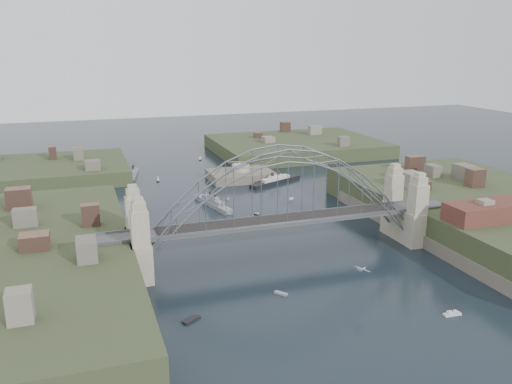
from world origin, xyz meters
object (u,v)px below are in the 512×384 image
object	(u,v)px
fort_island	(241,180)
naval_cruiser_near	(213,203)
bridge	(282,202)
ocean_liner	(275,181)
wharf_shed	(490,211)
naval_cruiser_far	(134,173)

from	to	relation	value
fort_island	naval_cruiser_near	world-z (taller)	same
bridge	ocean_liner	size ratio (longest dim) A/B	3.96
fort_island	wharf_shed	distance (m)	90.48
wharf_shed	naval_cruiser_far	world-z (taller)	wharf_shed
bridge	naval_cruiser_near	bearing A→B (deg)	97.25
fort_island	wharf_shed	xyz separation A→B (m)	(32.00, -84.00, 10.34)
bridge	ocean_liner	distance (m)	65.63
bridge	wharf_shed	bearing A→B (deg)	-17.65
fort_island	naval_cruiser_far	size ratio (longest dim) A/B	1.46
wharf_shed	ocean_liner	xyz separation A→B (m)	(-22.40, 74.90, -9.16)
fort_island	naval_cruiser_far	xyz separation A→B (m)	(-35.09, 17.95, 1.13)
bridge	wharf_shed	xyz separation A→B (m)	(44.00, -14.00, -2.32)
bridge	fort_island	distance (m)	72.14
bridge	ocean_liner	xyz separation A→B (m)	(21.60, 60.90, -11.48)
fort_island	naval_cruiser_far	distance (m)	39.43
naval_cruiser_far	bridge	bearing A→B (deg)	-75.29
ocean_liner	naval_cruiser_near	bearing A→B (deg)	-144.56
wharf_shed	naval_cruiser_far	bearing A→B (deg)	123.35
ocean_liner	naval_cruiser_far	bearing A→B (deg)	148.82
fort_island	ocean_liner	bearing A→B (deg)	-43.48
naval_cruiser_far	ocean_liner	distance (m)	52.24
fort_island	wharf_shed	world-z (taller)	wharf_shed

